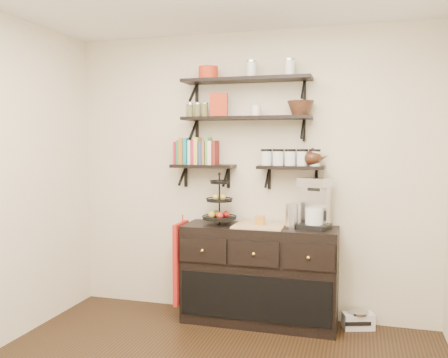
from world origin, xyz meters
TOP-DOWN VIEW (x-y plane):
  - back_wall at (0.00, 1.75)m, footprint 3.50×0.02m
  - shelf_top at (0.00, 1.62)m, footprint 1.20×0.27m
  - shelf_mid at (0.00, 1.62)m, footprint 1.20×0.27m
  - shelf_low_left at (-0.42, 1.63)m, footprint 0.60×0.25m
  - shelf_low_right at (0.42, 1.63)m, footprint 0.60×0.25m
  - cookbooks at (-0.47, 1.63)m, footprint 0.43×0.15m
  - glass_canisters at (0.41, 1.63)m, footprint 0.54×0.10m
  - sideboard at (0.16, 1.51)m, footprint 1.40×0.50m
  - fruit_stand at (-0.22, 1.52)m, footprint 0.31×0.31m
  - candle at (0.16, 1.51)m, footprint 0.08×0.08m
  - coffee_maker at (0.65, 1.55)m, footprint 0.30×0.30m
  - thermal_carafe at (0.45, 1.49)m, footprint 0.11×0.11m
  - apron at (-0.57, 1.41)m, footprint 0.04×0.32m
  - radio at (1.04, 1.61)m, footprint 0.30×0.23m
  - recipe_box at (-0.26, 1.61)m, footprint 0.17×0.08m
  - walnut_bowl at (0.50, 1.61)m, footprint 0.24×0.24m
  - ramekins at (0.09, 1.61)m, footprint 0.09×0.09m
  - teapot at (0.61, 1.63)m, footprint 0.24×0.20m
  - red_pot at (-0.36, 1.61)m, footprint 0.18×0.18m

SIDE VIEW (x-z plane):
  - radio at x=1.04m, z-range 0.00..0.16m
  - sideboard at x=0.16m, z-range -0.01..0.91m
  - apron at x=-0.57m, z-range 0.16..0.92m
  - candle at x=0.16m, z-range 0.92..1.00m
  - thermal_carafe at x=0.45m, z-range 0.90..1.12m
  - fruit_stand at x=-0.22m, z-range 0.83..1.29m
  - coffee_maker at x=0.65m, z-range 0.89..1.34m
  - back_wall at x=0.00m, z-range 0.00..2.70m
  - shelf_low_left at x=-0.42m, z-range 1.31..1.54m
  - shelf_low_right at x=0.42m, z-range 1.31..1.54m
  - glass_canisters at x=0.41m, z-range 1.45..1.58m
  - teapot at x=0.61m, z-range 1.45..1.61m
  - cookbooks at x=-0.47m, z-range 1.44..1.70m
  - shelf_mid at x=0.00m, z-range 1.77..2.00m
  - ramekins at x=0.09m, z-range 1.90..2.00m
  - walnut_bowl at x=0.50m, z-range 1.90..2.03m
  - recipe_box at x=-0.26m, z-range 1.90..2.12m
  - shelf_top at x=0.00m, z-range 2.12..2.35m
  - red_pot at x=-0.36m, z-range 2.25..2.37m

